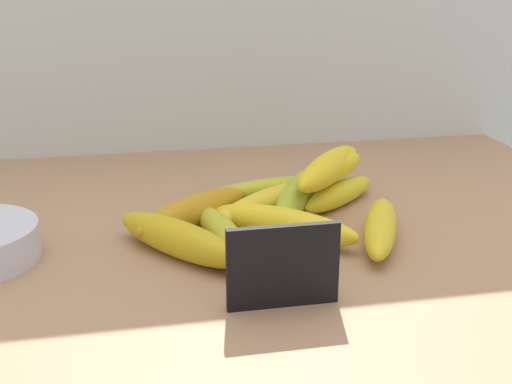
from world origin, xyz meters
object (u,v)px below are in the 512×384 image
at_px(banana_0, 194,212).
at_px(banana_1, 380,227).
at_px(banana_5, 179,239).
at_px(banana_10, 329,168).
at_px(banana_6, 224,235).
at_px(banana_9, 330,170).
at_px(banana_2, 267,190).
at_px(banana_8, 339,194).
at_px(banana_4, 298,194).
at_px(banana_3, 283,225).
at_px(banana_7, 263,204).
at_px(chalkboard_sign, 283,269).

xyz_separation_m(banana_0, banana_1, (0.21, -0.09, -0.00)).
height_order(banana_5, banana_10, banana_10).
bearing_deg(banana_6, banana_9, 35.60).
height_order(banana_2, banana_8, same).
bearing_deg(banana_4, banana_10, 4.12).
bearing_deg(banana_3, banana_2, 85.68).
distance_m(banana_3, banana_8, 0.15).
height_order(banana_3, banana_9, banana_9).
distance_m(banana_9, banana_10, 0.00).
distance_m(banana_8, banana_9, 0.04).
bearing_deg(banana_9, banana_8, -2.68).
bearing_deg(banana_7, banana_5, -139.80).
xyz_separation_m(banana_4, banana_10, (0.04, 0.00, 0.03)).
distance_m(banana_6, banana_7, 0.11).
distance_m(chalkboard_sign, banana_8, 0.30).
bearing_deg(banana_5, banana_4, 35.61).
bearing_deg(banana_1, banana_7, 137.58).
bearing_deg(banana_10, banana_4, -175.88).
distance_m(banana_0, banana_4, 0.15).
height_order(banana_4, banana_8, banana_4).
distance_m(chalkboard_sign, banana_3, 0.16).
relative_size(banana_2, banana_10, 1.04).
relative_size(banana_2, banana_5, 1.03).
relative_size(banana_3, banana_10, 0.99).
distance_m(banana_1, banana_8, 0.13).
relative_size(banana_5, banana_7, 0.97).
bearing_deg(banana_7, banana_4, 22.83).
relative_size(banana_1, banana_4, 0.90).
relative_size(banana_4, banana_7, 0.99).
height_order(chalkboard_sign, banana_6, chalkboard_sign).
bearing_deg(banana_3, banana_5, -171.45).
bearing_deg(banana_2, banana_7, -106.98).
height_order(banana_4, banana_6, banana_4).
height_order(banana_2, banana_9, banana_9).
bearing_deg(banana_8, banana_9, 177.32).
distance_m(banana_5, banana_6, 0.05).
bearing_deg(banana_9, banana_4, -178.33).
xyz_separation_m(banana_0, banana_8, (0.20, 0.04, -0.00)).
distance_m(banana_8, banana_10, 0.04).
xyz_separation_m(banana_0, banana_2, (0.11, 0.08, -0.01)).
bearing_deg(banana_7, banana_1, -42.42).
height_order(banana_1, banana_9, banana_9).
bearing_deg(chalkboard_sign, banana_3, 76.21).
distance_m(banana_7, banana_9, 0.10).
distance_m(banana_4, banana_5, 0.21).
relative_size(banana_2, banana_9, 1.28).
bearing_deg(banana_8, banana_1, -86.14).
relative_size(banana_4, banana_9, 1.27).
bearing_deg(banana_0, banana_5, -108.24).
relative_size(banana_7, banana_10, 1.04).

